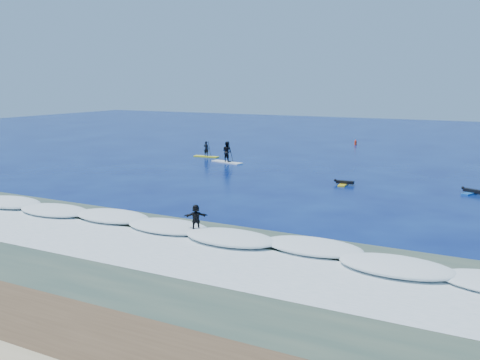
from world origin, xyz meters
The scene contains 10 objects.
ground centered at (0.00, 0.00, 0.00)m, with size 160.00×160.00×0.00m, color #040D4C.
shallow_water centered at (0.00, -14.00, 0.01)m, with size 90.00×13.00×0.01m, color #324439.
breaking_wave centered at (0.00, -10.00, 0.00)m, with size 40.00×6.00×0.30m, color white.
whitewater centered at (0.00, -13.00, 0.00)m, with size 34.00×5.00×0.02m, color silver.
sup_paddler_left centered at (-11.46, 14.36, 0.58)m, with size 2.69×0.81×1.87m.
sup_paddler_center centered at (-7.67, 11.98, 0.88)m, with size 3.48×1.61×2.37m.
prone_paddler_near centered at (5.53, 6.50, 0.14)m, with size 1.54×1.96×0.40m.
prone_paddler_far centered at (14.34, 7.57, 0.14)m, with size 1.48×1.98×0.41m.
wave_surfer centered at (2.83, -9.88, 0.81)m, with size 1.91×1.58×1.42m.
marker_buoy centered at (-0.85, 31.84, 0.31)m, with size 0.29×0.29×0.70m.
Camera 1 is at (17.16, -32.04, 7.72)m, focal length 40.00 mm.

